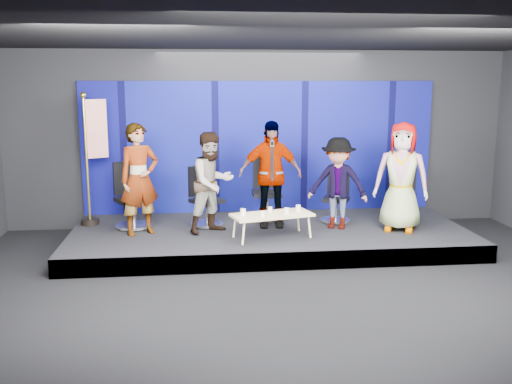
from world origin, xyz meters
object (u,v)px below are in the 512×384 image
Objects in this scene: chair_e at (401,203)px; flag_stand at (93,155)px; chair_b at (205,206)px; mug_a at (243,212)px; chair_a at (132,206)px; panelist_e at (401,177)px; coffee_table at (272,216)px; panelist_c at (270,174)px; chair_d at (336,204)px; mug_c at (270,209)px; panelist_d at (338,183)px; panelist_b at (212,183)px; mug_e at (298,208)px; panelist_a at (139,179)px; mug_b at (263,214)px; mug_d at (287,211)px; chair_c at (267,199)px.

flag_stand is at bearing -161.77° from chair_e.
mug_a is at bearing -92.84° from chair_b.
panelist_e reaches higher than chair_a.
panelist_c is at bearing 84.79° from coffee_table.
chair_d is 1.62m from mug_c.
chair_d is 4.56m from flag_stand.
panelist_d is (3.66, -0.46, 0.43)m from chair_a.
chair_a is 1.17m from flag_stand.
panelist_c is (1.05, 0.31, 0.08)m from panelist_b.
chair_a reaches higher than mug_e.
chair_d is at bearing -19.32° from panelist_a.
mug_b is 0.86× the size of mug_d.
mug_a is 0.73m from mug_d.
panelist_c is 20.11× the size of mug_e.
panelist_a reaches higher than panelist_d.
mug_b is at bearing -163.33° from mug_d.
chair_b is 0.45× the size of flag_stand.
mug_d is (1.34, -0.99, 0.11)m from chair_b.
chair_b is at bearing -161.83° from chair_c.
chair_d reaches higher than mug_c.
panelist_d is 19.24× the size of mug_c.
mug_d is (0.17, -1.33, 0.07)m from chair_c.
flag_stand is (-3.08, 1.17, 0.82)m from mug_c.
panelist_d is 16.57× the size of mug_d.
chair_b is 0.57× the size of panelist_c.
mug_d is (0.24, -0.02, 0.08)m from coffee_table.
flag_stand reaches higher than coffee_table.
chair_b reaches higher than mug_e.
flag_stand is at bearing 157.07° from coffee_table.
flag_stand is at bearing -165.94° from panelist_d.
chair_a is at bearing 146.32° from chair_b.
mug_d is (2.65, -1.00, 0.08)m from chair_a.
mug_c is (-2.52, -0.59, 0.07)m from chair_e.
mug_c is at bearing 147.16° from mug_d.
chair_d reaches higher than mug_b.
chair_b is 2.45m from chair_d.
chair_c is 0.62× the size of panelist_c.
chair_e reaches higher than mug_d.
chair_d is at bearing -26.88° from chair_a.
panelist_c is 1.17× the size of panelist_d.
panelist_b is at bearing 141.79° from mug_b.
chair_e is at bearing -11.32° from chair_c.
panelist_e is at bearing -37.46° from panelist_b.
mug_c is at bearing -123.37° from chair_d.
panelist_d is at bearing -44.50° from chair_b.
mug_c is (2.39, -0.83, 0.07)m from chair_a.
chair_b is 0.62× the size of panelist_b.
chair_d is at bearing -169.44° from chair_e.
coffee_table is 0.50m from mug_a.
chair_d is at bearing 42.80° from mug_d.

